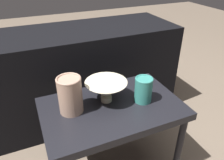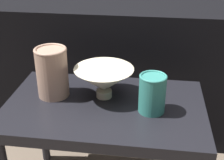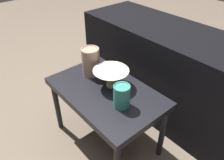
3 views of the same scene
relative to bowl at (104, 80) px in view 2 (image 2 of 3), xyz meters
The scene contains 5 objects.
table 0.13m from the bowl, 78.95° to the right, with size 0.71×0.45×0.45m.
couch_backdrop 0.57m from the bowl, 88.94° to the left, with size 1.39×0.50×0.68m.
bowl is the anchor object (origin of this frame).
vase_textured_left 0.19m from the bowl, behind, with size 0.12×0.12×0.19m.
vase_colorful_right 0.19m from the bowl, 22.99° to the right, with size 0.09×0.09×0.14m.
Camera 2 is at (0.16, -0.94, 1.03)m, focal length 50.00 mm.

